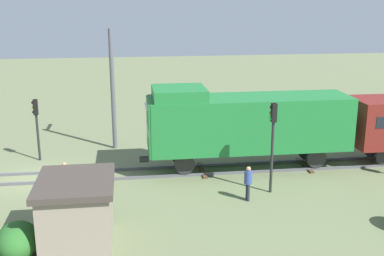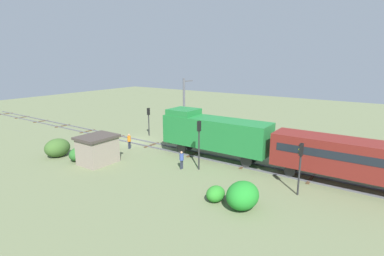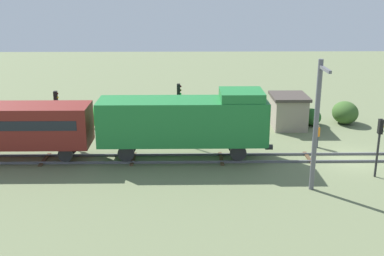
% 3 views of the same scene
% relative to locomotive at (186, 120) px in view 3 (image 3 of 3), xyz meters
% --- Properties ---
extents(ground_plane, '(107.41, 107.41, 0.00)m').
position_rel_locomotive_xyz_m(ground_plane, '(0.00, -11.35, -2.77)').
color(ground_plane, '#66704C').
extents(railway_track, '(2.40, 71.61, 0.16)m').
position_rel_locomotive_xyz_m(railway_track, '(0.00, -11.35, -2.70)').
color(railway_track, '#595960').
rests_on(railway_track, ground).
extents(locomotive, '(2.90, 11.60, 4.60)m').
position_rel_locomotive_xyz_m(locomotive, '(0.00, 0.00, 0.00)').
color(locomotive, '#1E7233').
rests_on(locomotive, railway_track).
extents(traffic_signal_near, '(0.32, 0.34, 3.68)m').
position_rel_locomotive_xyz_m(traffic_signal_near, '(-3.20, -11.69, -0.20)').
color(traffic_signal_near, '#262628').
rests_on(traffic_signal_near, ground).
extents(traffic_signal_mid, '(0.32, 0.34, 4.52)m').
position_rel_locomotive_xyz_m(traffic_signal_mid, '(3.40, 0.49, 0.35)').
color(traffic_signal_mid, '#262628').
rests_on(traffic_signal_mid, ground).
extents(traffic_signal_far, '(0.32, 0.34, 3.97)m').
position_rel_locomotive_xyz_m(traffic_signal_far, '(3.60, 9.42, -0.00)').
color(traffic_signal_far, '#262628').
rests_on(traffic_signal_far, ground).
extents(worker_near_track, '(0.38, 0.38, 1.70)m').
position_rel_locomotive_xyz_m(worker_near_track, '(2.40, -9.53, -1.78)').
color(worker_near_track, '#262B38').
rests_on(worker_near_track, ground).
extents(worker_by_signal, '(0.38, 0.38, 1.70)m').
position_rel_locomotive_xyz_m(worker_by_signal, '(4.20, -0.87, -1.78)').
color(worker_by_signal, '#262B38').
rests_on(worker_by_signal, ground).
extents(catenary_mast, '(1.94, 0.28, 7.56)m').
position_rel_locomotive_xyz_m(catenary_mast, '(-5.06, -7.27, 1.25)').
color(catenary_mast, '#595960').
rests_on(catenary_mast, ground).
extents(relay_hut, '(3.50, 2.90, 2.74)m').
position_rel_locomotive_xyz_m(relay_hut, '(7.50, -8.48, -1.38)').
color(relay_hut, gray).
rests_on(relay_hut, ground).
extents(bush_near, '(2.58, 2.11, 1.88)m').
position_rel_locomotive_xyz_m(bush_near, '(7.83, 6.92, -1.83)').
color(bush_near, '#1F7E26').
rests_on(bush_near, ground).
extents(bush_mid, '(1.91, 1.56, 1.39)m').
position_rel_locomotive_xyz_m(bush_mid, '(8.18, -10.61, -2.08)').
color(bush_mid, '#286126').
rests_on(bush_mid, ground).
extents(bush_far, '(1.54, 1.26, 1.12)m').
position_rel_locomotive_xyz_m(bush_far, '(7.95, 4.91, -2.21)').
color(bush_far, '#298026').
rests_on(bush_far, ground).
extents(bush_back, '(2.61, 2.13, 1.90)m').
position_rel_locomotive_xyz_m(bush_back, '(8.58, -13.55, -1.83)').
color(bush_back, '#375B26').
rests_on(bush_back, ground).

